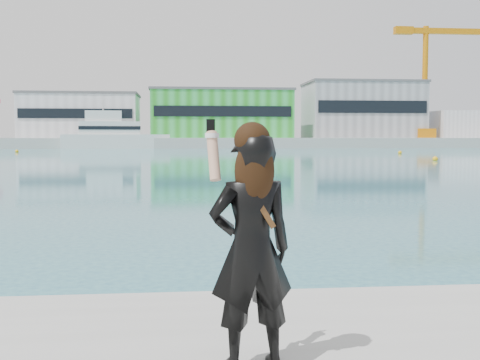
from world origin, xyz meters
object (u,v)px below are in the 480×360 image
object	(u,v)px
buoy_near	(400,154)
buoy_far	(17,152)
dock_crane	(430,77)
woman	(251,243)
motor_yacht	(112,135)
buoy_extra	(435,161)

from	to	relation	value
buoy_near	buoy_far	world-z (taller)	same
dock_crane	buoy_far	bearing A→B (deg)	-154.41
buoy_far	woman	xyz separation A→B (m)	(23.69, -85.71, 1.60)
motor_yacht	buoy_near	distance (m)	57.26
dock_crane	buoy_far	xyz separation A→B (m)	(-77.65, -37.18, -15.07)
buoy_far	buoy_near	bearing A→B (deg)	-13.18
buoy_near	buoy_extra	world-z (taller)	same
woman	buoy_extra	bearing A→B (deg)	-124.69
buoy_far	buoy_extra	size ratio (longest dim) A/B	1.00
buoy_far	buoy_extra	distance (m)	58.79
dock_crane	buoy_far	distance (m)	87.40
motor_yacht	buoy_far	world-z (taller)	motor_yacht
buoy_near	buoy_extra	distance (m)	23.05
buoy_extra	dock_crane	bearing A→B (deg)	67.20
dock_crane	woman	bearing A→B (deg)	-113.71
buoy_extra	woman	bearing A→B (deg)	-114.96
motor_yacht	buoy_extra	xyz separation A→B (m)	(36.71, -61.57, -2.63)
motor_yacht	woman	size ratio (longest dim) A/B	13.06
buoy_extra	buoy_near	bearing A→B (deg)	77.33
buoy_near	dock_crane	bearing A→B (deg)	63.01
buoy_far	buoy_extra	xyz separation A→B (m)	(47.40, -34.77, 0.00)
dock_crane	woman	xyz separation A→B (m)	(-53.96, -122.89, -13.47)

